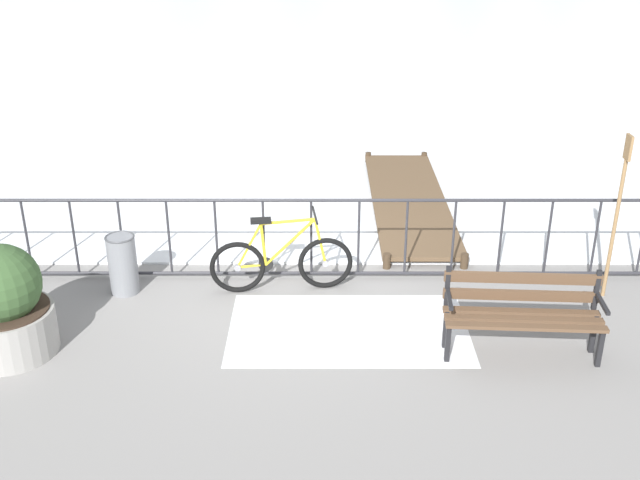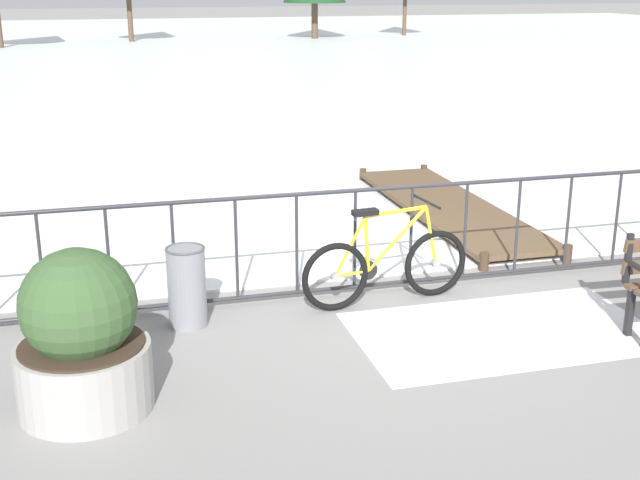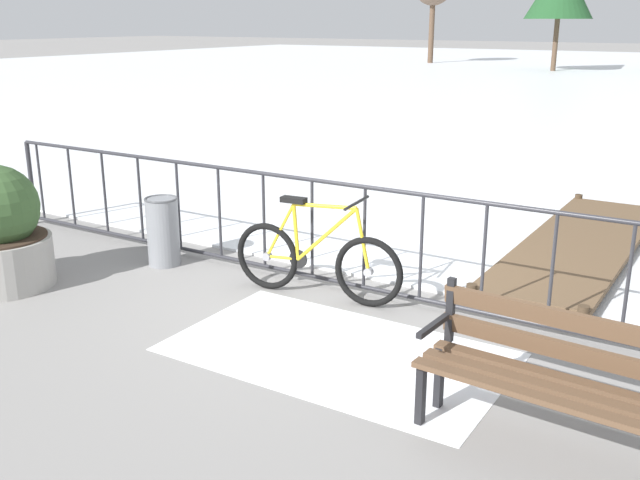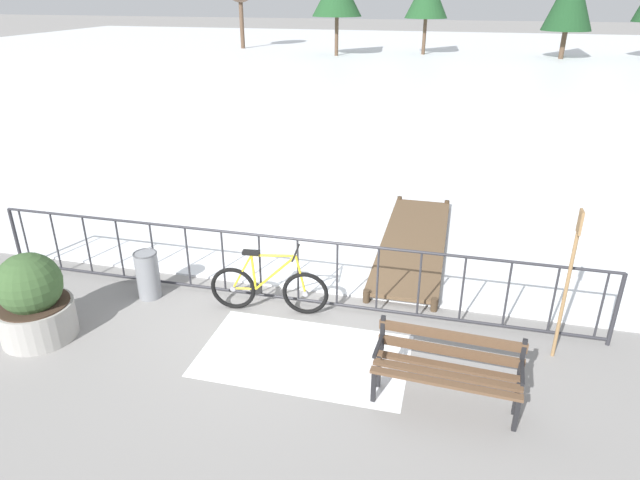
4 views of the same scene
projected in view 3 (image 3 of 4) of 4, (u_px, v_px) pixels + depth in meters
ground_plane at (337, 289)px, 7.03m from camera, size 160.00×160.00×0.00m
snow_patch at (337, 352)px, 5.70m from camera, size 2.63×1.53×0.01m
railing_fence at (338, 234)px, 6.87m from camera, size 9.06×0.06×1.07m
bicycle_near_railing at (316, 260)px, 6.72m from camera, size 1.71×0.52×0.97m
park_bench at (555, 370)px, 4.31m from camera, size 1.63×0.57×0.89m
trash_bin at (163, 231)px, 7.63m from camera, size 0.35×0.35×0.73m
wooden_dock at (580, 244)px, 8.04m from camera, size 1.10×4.24×0.20m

